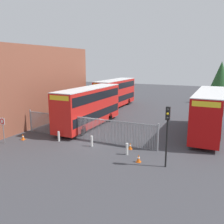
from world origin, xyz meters
The scene contains 15 objects.
ground_plane centered at (0.00, 8.00, 0.00)m, with size 100.00×100.00×0.00m, color #3D3D42.
depot_building_brick centered at (-11.32, 1.69, 4.50)m, with size 6.34×21.32×9.01m, color brown.
palisade_fence centered at (-0.79, 0.00, 1.18)m, with size 13.73×0.14×2.35m.
double_decker_bus_near_gate centered at (-2.99, 4.35, 2.42)m, with size 2.54×10.81×4.42m.
double_decker_bus_behind_fence_left centered at (9.42, 6.48, 2.42)m, with size 2.54×10.81×4.42m.
double_decker_bus_behind_fence_right centered at (-5.16, 16.45, 2.42)m, with size 2.54×10.81×4.42m.
bollard_near_left centered at (-2.94, -1.41, 0.47)m, with size 0.20×0.20×0.95m, color silver.
bollard_center_front centered at (0.55, -1.36, 0.47)m, with size 0.20×0.20×0.95m, color silver.
bollard_near_right centered at (4.02, -1.85, 0.47)m, with size 0.20×0.20×0.95m, color silver.
traffic_cone_by_gate centered at (3.82, -0.60, 0.29)m, with size 0.34×0.34×0.59m.
traffic_cone_mid_forecourt centered at (-6.23, -2.54, 0.29)m, with size 0.34×0.34×0.59m.
traffic_cone_near_kerb centered at (5.33, -2.84, 0.29)m, with size 0.34×0.34×0.59m.
speed_limit_sign_post centered at (-7.07, -3.99, 1.78)m, with size 0.60×0.14×2.40m.
traffic_light_kerbside centered at (7.30, -2.82, 2.99)m, with size 0.28×0.33×4.30m.
tree_tall_back centered at (9.95, 27.65, 4.67)m, with size 3.69×3.69×7.32m.
Camera 1 is at (10.53, -18.70, 7.25)m, focal length 38.61 mm.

